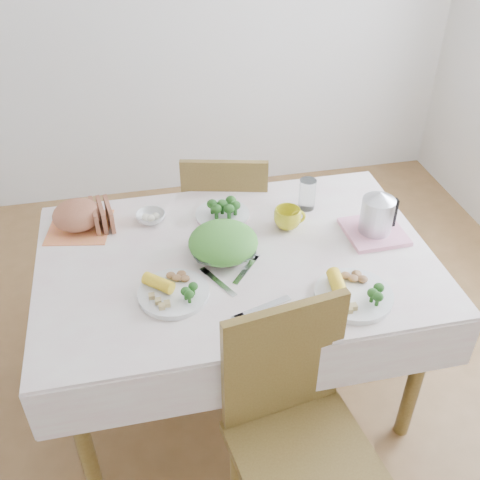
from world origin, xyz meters
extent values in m
plane|color=brown|center=(0.00, 0.00, 0.00)|extent=(3.60, 3.60, 0.00)
cube|color=brown|center=(0.00, 0.00, 0.38)|extent=(1.40, 0.90, 0.75)
cube|color=silver|center=(0.00, 0.00, 0.76)|extent=(1.50, 1.00, 0.01)
cube|color=brown|center=(0.08, -0.70, 0.47)|extent=(0.49, 0.49, 0.96)
cube|color=brown|center=(0.09, 0.66, 0.47)|extent=(0.50, 0.50, 0.91)
imported|color=white|center=(-0.05, 0.01, 0.79)|extent=(0.27, 0.27, 0.06)
cylinder|color=white|center=(-0.26, -0.17, 0.77)|extent=(0.34, 0.34, 0.02)
cylinder|color=white|center=(0.35, -0.32, 0.77)|extent=(0.37, 0.37, 0.02)
cylinder|color=beige|center=(0.00, 0.27, 0.77)|extent=(0.29, 0.29, 0.02)
cube|color=#F98A4E|center=(-0.59, 0.32, 0.76)|extent=(0.29, 0.29, 0.00)
ellipsoid|color=brown|center=(-0.59, 0.32, 0.82)|extent=(0.23, 0.22, 0.12)
imported|color=white|center=(-0.30, 0.30, 0.78)|extent=(0.16, 0.16, 0.04)
imported|color=yellow|center=(0.24, 0.14, 0.81)|extent=(0.12, 0.12, 0.09)
cylinder|color=white|center=(0.36, 0.26, 0.83)|extent=(0.08, 0.08, 0.14)
cube|color=pink|center=(0.57, 0.02, 0.77)|extent=(0.23, 0.23, 0.02)
cylinder|color=#B2B5BA|center=(0.57, 0.02, 0.88)|extent=(0.15, 0.15, 0.18)
cube|color=silver|center=(-0.09, -0.14, 0.76)|extent=(0.10, 0.18, 0.00)
cube|color=silver|center=(0.02, -0.09, 0.76)|extent=(0.13, 0.16, 0.00)
cube|color=silver|center=(0.03, -0.30, 0.76)|extent=(0.21, 0.09, 0.00)
camera|label=1|loc=(-0.34, -1.65, 2.11)|focal=42.00mm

